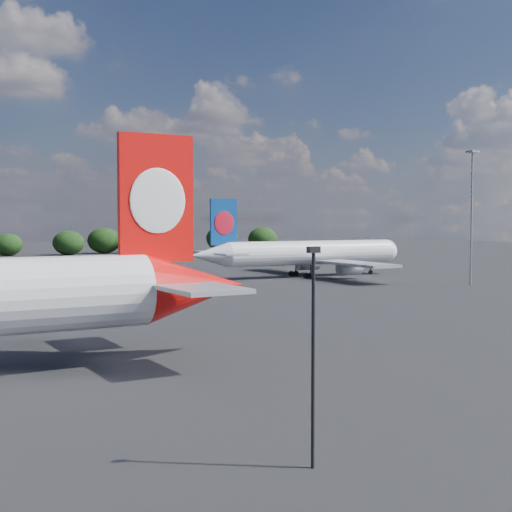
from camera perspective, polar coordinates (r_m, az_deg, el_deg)
name	(u,v)px	position (r m, az deg, el deg)	size (l,w,h in m)	color
china_southern_airliner	(304,254)	(133.75, 3.90, 0.19)	(44.27, 42.02, 14.48)	white
apron_lamp_post	(313,344)	(31.35, 4.59, -7.01)	(0.55, 0.30, 9.76)	black
floodlight_mast_near	(472,198)	(122.49, 16.88, 4.44)	(1.60, 1.60, 22.09)	gray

